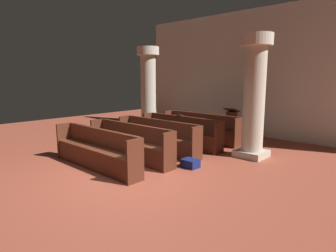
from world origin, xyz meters
The scene contains 12 objects.
ground_plane centered at (0.00, 0.00, 0.00)m, with size 19.20×19.20×0.00m, color #9E4733.
back_wall centered at (0.00, 6.08, 2.25)m, with size 10.00×0.16×4.50m, color silver.
pew_row_0 centered at (-0.88, 3.99, 0.50)m, with size 2.93×0.47×0.92m.
pew_row_1 centered at (-0.88, 2.96, 0.50)m, with size 2.93×0.46×0.92m.
pew_row_2 centered at (-0.88, 1.94, 0.50)m, with size 2.93×0.46×0.92m.
pew_row_3 centered at (-0.88, 0.92, 0.50)m, with size 2.93×0.47×0.92m.
pew_row_4 centered at (-0.88, -0.11, 0.50)m, with size 2.93×0.46×0.92m.
pillar_aisle_side centered at (1.35, 3.31, 1.68)m, with size 0.82×0.82×3.22m.
pillar_far_side centered at (-3.07, 3.66, 1.68)m, with size 0.82×0.82×3.22m.
lectern centered at (-0.27, 4.97, 0.45)m, with size 0.48×0.45×1.08m.
hymn_book centered at (-1.06, 3.16, 0.93)m, with size 0.17×0.19×0.02m, color black.
kneeler_box_navy centered at (0.74, 1.44, 0.10)m, with size 0.38×0.31×0.20m, color navy.
Camera 1 is at (4.87, -3.78, 2.14)m, focal length 30.86 mm.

